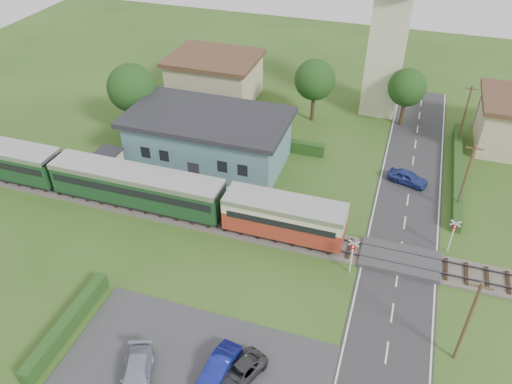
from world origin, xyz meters
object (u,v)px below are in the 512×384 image
(train, at_px, (106,180))
(crossing_signal_far, at_px, (453,232))
(house_west, at_px, (215,77))
(crossing_signal_near, at_px, (352,252))
(equipment_hut, at_px, (110,162))
(car_park_blue, at_px, (219,367))
(car_on_road, at_px, (408,177))
(car_park_dark, at_px, (240,372))
(church_tower, at_px, (391,26))
(pedestrian_near, at_px, (247,194))
(station_building, at_px, (209,138))
(car_park_silver, at_px, (137,376))
(pedestrian_far, at_px, (119,172))

(train, distance_m, crossing_signal_far, 30.07)
(house_west, relative_size, crossing_signal_near, 3.30)
(equipment_hut, relative_size, car_park_blue, 0.67)
(train, xyz_separation_m, car_on_road, (26.05, 11.22, -1.48))
(equipment_hut, distance_m, car_park_dark, 25.82)
(car_on_road, relative_size, car_park_dark, 1.00)
(crossing_signal_far, xyz_separation_m, car_on_road, (-3.92, 8.83, -1.45))
(church_tower, bearing_deg, car_park_dark, -95.10)
(train, xyz_separation_m, pedestrian_near, (12.46, 3.07, -0.87))
(equipment_hut, height_order, station_building, station_building)
(station_building, xyz_separation_m, house_west, (-5.00, 14.01, 0.10))
(station_building, height_order, crossing_signal_near, station_building)
(church_tower, xyz_separation_m, car_on_road, (4.68, -14.78, -9.53))
(crossing_signal_far, height_order, car_park_blue, crossing_signal_far)
(car_on_road, bearing_deg, pedestrian_near, 137.05)
(car_park_silver, height_order, car_park_dark, car_park_silver)
(station_building, distance_m, pedestrian_near, 8.61)
(car_park_dark, bearing_deg, house_west, 136.40)
(equipment_hut, relative_size, crossing_signal_far, 0.78)
(train, distance_m, crossing_signal_near, 22.90)
(car_park_dark, bearing_deg, crossing_signal_far, 75.31)
(house_west, bearing_deg, car_park_dark, -65.88)
(car_park_dark, bearing_deg, pedestrian_near, 129.97)
(station_building, height_order, car_on_road, station_building)
(crossing_signal_near, xyz_separation_m, car_on_road, (3.28, 13.63, -1.45))
(church_tower, height_order, car_on_road, church_tower)
(crossing_signal_far, relative_size, pedestrian_near, 1.90)
(car_park_blue, bearing_deg, pedestrian_far, 144.16)
(church_tower, relative_size, car_park_dark, 4.67)
(car_park_dark, height_order, pedestrian_near, pedestrian_near)
(car_on_road, distance_m, car_park_silver, 30.73)
(equipment_hut, distance_m, crossing_signal_near, 25.04)
(pedestrian_far, bearing_deg, train, 167.03)
(train, xyz_separation_m, church_tower, (21.37, 26.00, 8.05))
(train, distance_m, car_on_road, 28.40)
(equipment_hut, relative_size, crossing_signal_near, 0.78)
(train, relative_size, crossing_signal_far, 13.18)
(train, relative_size, house_west, 4.00)
(house_west, relative_size, car_park_blue, 2.83)
(car_on_road, xyz_separation_m, pedestrian_near, (-13.58, -8.15, 0.62))
(car_park_silver, bearing_deg, crossing_signal_far, 24.39)
(car_park_silver, distance_m, pedestrian_far, 22.27)
(church_tower, bearing_deg, house_west, -171.47)
(house_west, bearing_deg, station_building, -70.35)
(crossing_signal_near, height_order, pedestrian_near, crossing_signal_near)
(car_park_silver, bearing_deg, car_park_blue, 4.08)
(crossing_signal_near, bearing_deg, train, 173.97)
(pedestrian_far, bearing_deg, station_building, -66.81)
(crossing_signal_far, bearing_deg, car_park_blue, -129.70)
(equipment_hut, relative_size, car_park_silver, 0.56)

